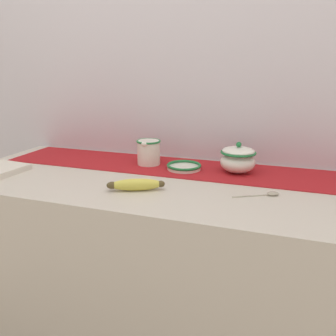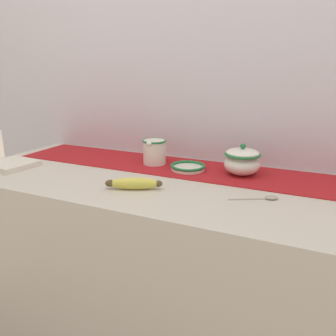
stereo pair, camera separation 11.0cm
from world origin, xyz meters
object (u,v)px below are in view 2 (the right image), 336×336
banana (134,183)px  napkin_stack (12,165)px  spoon (268,198)px  sugar_bowl (242,161)px  small_dish (188,167)px  cream_pitcher (155,151)px

banana → napkin_stack: 0.56m
spoon → napkin_stack: (-0.97, -0.07, 0.01)m
sugar_bowl → banana: sugar_bowl is taller
small_dish → spoon: small_dish is taller
small_dish → napkin_stack: 0.69m
small_dish → napkin_stack: (-0.64, -0.25, -0.00)m
spoon → sugar_bowl: bearing=94.4°
cream_pitcher → sugar_bowl: (0.35, -0.00, -0.00)m
sugar_bowl → banana: bearing=-134.4°
small_dish → spoon: bearing=-28.5°
cream_pitcher → napkin_stack: size_ratio=0.72×
sugar_bowl → spoon: sugar_bowl is taller
cream_pitcher → napkin_stack: cream_pitcher is taller
cream_pitcher → sugar_bowl: sugar_bowl is taller
small_dish → spoon: 0.37m
sugar_bowl → spoon: bearing=-57.9°
spoon → napkin_stack: size_ratio=0.88×
small_dish → spoon: size_ratio=0.95×
sugar_bowl → small_dish: bearing=-173.5°
small_dish → banana: (-0.08, -0.27, 0.01)m
banana → cream_pitcher: bearing=103.7°
sugar_bowl → banana: size_ratio=0.73×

